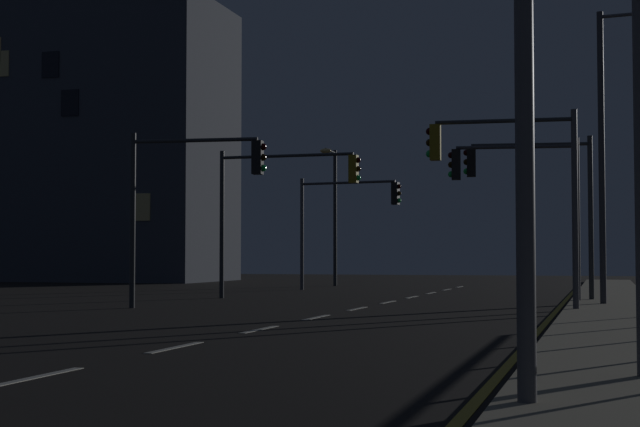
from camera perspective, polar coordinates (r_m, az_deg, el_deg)
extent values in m
plane|color=black|center=(20.19, -3.09, -6.75)|extent=(112.00, 112.00, 0.00)
cube|color=gray|center=(19.04, 16.97, -6.70)|extent=(2.37, 77.00, 0.14)
cube|color=silver|center=(12.54, -16.35, -9.23)|extent=(0.14, 2.00, 0.01)
cube|color=silver|center=(16.04, -8.52, -7.81)|extent=(0.14, 2.00, 0.01)
cube|color=silver|center=(19.72, -3.58, -6.84)|extent=(0.14, 2.00, 0.01)
cube|color=silver|center=(23.51, -0.22, -6.14)|extent=(0.14, 2.00, 0.01)
cube|color=silver|center=(27.36, 2.19, -5.63)|extent=(0.14, 2.00, 0.01)
cube|color=silver|center=(31.25, 4.01, -5.24)|extent=(0.14, 2.00, 0.01)
cube|color=silver|center=(35.16, 5.41, -4.93)|extent=(0.14, 2.00, 0.01)
cube|color=silver|center=(39.09, 6.54, -4.68)|extent=(0.14, 2.00, 0.01)
cube|color=silver|center=(43.04, 7.46, -4.47)|extent=(0.14, 2.00, 0.01)
cube|color=silver|center=(46.99, 8.22, -4.30)|extent=(0.14, 2.00, 0.01)
cube|color=gold|center=(24.06, 13.43, -5.99)|extent=(0.14, 53.00, 0.01)
cylinder|color=#4C4C51|center=(25.75, 14.80, 0.28)|extent=(0.16, 0.16, 5.15)
cylinder|color=#2D3033|center=(25.94, 10.77, 5.38)|extent=(3.58, 0.39, 0.11)
cube|color=olive|center=(25.97, 6.81, 4.18)|extent=(0.31, 0.36, 0.95)
sphere|color=black|center=(26.02, 6.47, 4.83)|extent=(0.20, 0.20, 0.20)
sphere|color=black|center=(25.99, 6.47, 4.17)|extent=(0.20, 0.20, 0.20)
sphere|color=#19D84C|center=(25.95, 6.48, 3.51)|extent=(0.20, 0.20, 0.20)
cylinder|color=#4C4C51|center=(42.67, -1.07, -1.22)|extent=(0.16, 0.16, 4.92)
cylinder|color=#38383D|center=(41.93, 1.64, 1.83)|extent=(4.34, 0.62, 0.11)
cube|color=black|center=(41.15, 4.47, 1.18)|extent=(0.32, 0.37, 0.95)
sphere|color=black|center=(41.12, 4.67, 1.61)|extent=(0.20, 0.20, 0.20)
sphere|color=black|center=(41.10, 4.67, 1.19)|extent=(0.20, 0.20, 0.20)
sphere|color=#19D84C|center=(41.08, 4.67, 0.77)|extent=(0.20, 0.20, 0.20)
cylinder|color=#2D3033|center=(31.44, 15.67, -0.21)|extent=(0.16, 0.16, 5.13)
cylinder|color=#2D3033|center=(31.43, 12.27, 3.99)|extent=(3.67, 0.63, 0.11)
cube|color=black|center=(31.30, 8.91, 3.02)|extent=(0.33, 0.38, 0.95)
sphere|color=black|center=(31.33, 8.62, 3.57)|extent=(0.20, 0.20, 0.20)
sphere|color=black|center=(31.30, 8.62, 3.02)|extent=(0.20, 0.20, 0.20)
sphere|color=#19D84C|center=(31.27, 8.63, 2.47)|extent=(0.20, 0.20, 0.20)
cylinder|color=#2D3033|center=(28.31, -10.98, -0.39)|extent=(0.16, 0.16, 5.04)
cylinder|color=#2D3033|center=(27.86, -7.40, 4.29)|extent=(3.69, 0.49, 0.11)
cube|color=black|center=(27.29, -3.70, 3.31)|extent=(0.31, 0.37, 0.95)
sphere|color=black|center=(27.29, -3.38, 3.95)|extent=(0.20, 0.20, 0.20)
sphere|color=black|center=(27.26, -3.38, 3.32)|extent=(0.20, 0.20, 0.20)
sphere|color=#19D84C|center=(27.23, -3.39, 2.69)|extent=(0.20, 0.20, 0.20)
cylinder|color=#4C4C51|center=(30.60, 14.93, -0.30)|extent=(0.16, 0.16, 4.98)
cylinder|color=#38383D|center=(30.61, 11.46, 3.86)|extent=(3.65, 0.64, 0.11)
cube|color=black|center=(30.50, 8.03, 2.87)|extent=(0.33, 0.38, 0.95)
sphere|color=black|center=(30.53, 7.73, 3.43)|extent=(0.20, 0.20, 0.20)
sphere|color=black|center=(30.50, 7.73, 2.87)|extent=(0.20, 0.20, 0.20)
sphere|color=#19D84C|center=(30.47, 7.74, 2.31)|extent=(0.20, 0.20, 0.20)
cylinder|color=#2D3033|center=(34.48, -5.80, -0.64)|extent=(0.16, 0.16, 5.23)
cylinder|color=#2D3033|center=(33.77, -1.99, 3.42)|extent=(4.85, 0.17, 0.11)
cube|color=olive|center=(33.01, 1.99, 2.64)|extent=(0.28, 0.34, 0.95)
sphere|color=black|center=(33.00, 2.25, 3.16)|extent=(0.20, 0.20, 0.20)
sphere|color=black|center=(32.97, 2.25, 2.65)|extent=(0.20, 0.20, 0.20)
sphere|color=#19D84C|center=(32.95, 2.25, 2.13)|extent=(0.20, 0.20, 0.20)
cylinder|color=#2D3033|center=(48.12, 0.89, -0.26)|extent=(0.18, 0.18, 6.77)
cylinder|color=#2D3033|center=(47.37, 0.62, 3.70)|extent=(0.20, 2.03, 0.10)
ellipsoid|color=#F9D172|center=(46.38, 0.34, 3.71)|extent=(0.56, 0.36, 0.24)
cylinder|color=#38383D|center=(28.82, 16.26, 3.23)|extent=(0.18, 0.18, 8.38)
cylinder|color=#4C4C51|center=(29.43, 17.80, 11.11)|extent=(1.66, 0.26, 0.10)
cube|color=#3D424C|center=(60.88, -14.08, 3.91)|extent=(18.11, 8.29, 16.45)
cube|color=#EACC7A|center=(53.82, -10.51, 0.38)|extent=(1.10, 0.06, 1.50)
cube|color=black|center=(56.59, -14.53, 6.34)|extent=(1.10, 0.06, 1.50)
cube|color=black|center=(57.63, -15.61, 8.46)|extent=(1.10, 0.06, 1.50)
cube|color=#EACC7A|center=(59.45, -18.32, 8.38)|extent=(1.10, 0.06, 1.50)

